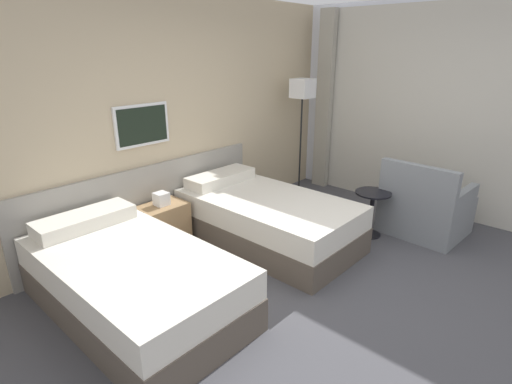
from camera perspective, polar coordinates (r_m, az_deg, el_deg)
The scene contains 9 objects.
ground_plane at distance 3.82m, azimuth 12.16°, elevation -14.20°, with size 16.00×16.00×0.00m, color #47474C.
wall_headboard at distance 4.75m, azimuth -11.41°, elevation 9.64°, with size 10.00×0.10×2.70m.
wall_window at distance 5.64m, azimuth 27.12°, elevation 9.94°, with size 0.21×4.75×2.70m.
bed_near_door at distance 3.58m, azimuth -17.25°, elevation -11.91°, with size 1.11×2.01×0.67m.
bed_near_window at distance 4.55m, azimuth 1.51°, elevation -3.81°, with size 1.11×2.01×0.67m.
nightstand at distance 4.57m, azimuth -13.06°, elevation -4.58°, with size 0.51×0.36×0.64m.
floor_lamp at distance 5.73m, azimuth 6.63°, elevation 13.37°, with size 0.27×0.27×1.71m.
side_table at distance 4.85m, azimuth 16.24°, elevation -1.87°, with size 0.41×0.41×0.54m.
armchair at distance 5.17m, azimuth 22.96°, elevation -2.36°, with size 0.85×0.91×0.91m.
Camera 1 is at (-2.80, -1.49, 2.12)m, focal length 28.00 mm.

